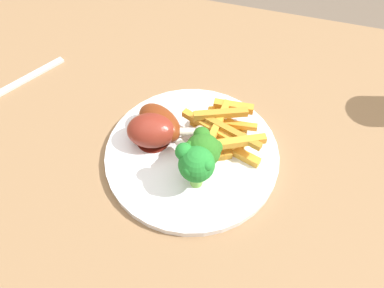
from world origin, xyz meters
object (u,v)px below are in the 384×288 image
(dining_table, at_px, (176,175))
(fork, at_px, (15,85))
(dinner_plate, at_px, (192,154))
(chicken_drumstick_near, at_px, (162,125))
(broccoli_floret_middle, at_px, (202,151))
(chicken_drumstick_far, at_px, (154,131))
(carrot_fries_pile, at_px, (222,131))
(broccoli_floret_front, at_px, (196,164))

(dining_table, height_order, fork, fork)
(dinner_plate, bearing_deg, chicken_drumstick_near, 158.27)
(broccoli_floret_middle, bearing_deg, dinner_plate, 131.68)
(broccoli_floret_middle, relative_size, chicken_drumstick_near, 0.51)
(chicken_drumstick_near, relative_size, chicken_drumstick_far, 1.07)
(carrot_fries_pile, relative_size, chicken_drumstick_far, 1.09)
(broccoli_floret_front, bearing_deg, carrot_fries_pile, 78.55)
(carrot_fries_pile, bearing_deg, chicken_drumstick_near, -169.62)
(dinner_plate, xyz_separation_m, chicken_drumstick_far, (-0.06, 0.01, 0.03))
(dinner_plate, distance_m, broccoli_floret_front, 0.07)
(broccoli_floret_middle, height_order, carrot_fries_pile, broccoli_floret_middle)
(broccoli_floret_front, relative_size, chicken_drumstick_near, 0.55)
(broccoli_floret_front, bearing_deg, broccoli_floret_middle, 85.68)
(dinner_plate, height_order, carrot_fries_pile, carrot_fries_pile)
(chicken_drumstick_near, bearing_deg, dining_table, 41.99)
(broccoli_floret_front, height_order, fork, broccoli_floret_front)
(broccoli_floret_front, xyz_separation_m, broccoli_floret_middle, (0.00, 0.03, -0.01))
(dining_table, xyz_separation_m, dinner_plate, (0.04, -0.03, 0.13))
(dining_table, distance_m, carrot_fries_pile, 0.17)
(dinner_plate, distance_m, broccoli_floret_middle, 0.06)
(broccoli_floret_front, relative_size, chicken_drumstick_far, 0.59)
(carrot_fries_pile, xyz_separation_m, chicken_drumstick_near, (-0.09, -0.02, 0.00))
(dining_table, height_order, broccoli_floret_front, broccoli_floret_front)
(broccoli_floret_front, relative_size, carrot_fries_pile, 0.55)
(dining_table, xyz_separation_m, chicken_drumstick_near, (-0.01, -0.01, 0.15))
(dining_table, height_order, chicken_drumstick_far, chicken_drumstick_far)
(broccoli_floret_middle, distance_m, carrot_fries_pile, 0.07)
(dinner_plate, bearing_deg, dining_table, 140.40)
(dinner_plate, bearing_deg, broccoli_floret_middle, -48.32)
(chicken_drumstick_near, distance_m, chicken_drumstick_far, 0.02)
(dinner_plate, relative_size, chicken_drumstick_far, 2.13)
(chicken_drumstick_far, bearing_deg, dining_table, 53.21)
(broccoli_floret_front, xyz_separation_m, carrot_fries_pile, (0.02, 0.09, -0.03))
(broccoli_floret_middle, xyz_separation_m, fork, (-0.36, 0.08, -0.05))
(dining_table, bearing_deg, chicken_drumstick_far, -126.79)
(fork, bearing_deg, chicken_drumstick_far, -70.12)
(dining_table, distance_m, chicken_drumstick_near, 0.15)
(broccoli_floret_front, relative_size, broccoli_floret_middle, 1.10)
(broccoli_floret_front, bearing_deg, dinner_plate, 110.79)
(broccoli_floret_middle, height_order, fork, broccoli_floret_middle)
(broccoli_floret_front, bearing_deg, fork, 162.80)
(dining_table, height_order, dinner_plate, dinner_plate)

